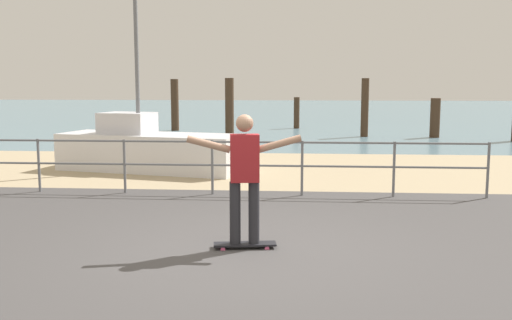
# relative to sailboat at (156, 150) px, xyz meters

# --- Properties ---
(ground_plane) EXTENTS (24.00, 10.00, 0.04)m
(ground_plane) POSITION_rel_sailboat_xyz_m (2.73, -7.41, -0.52)
(ground_plane) COLOR #474444
(ground_plane) RESTS_ON ground
(beach_strip) EXTENTS (24.00, 6.00, 0.04)m
(beach_strip) POSITION_rel_sailboat_xyz_m (2.73, 0.59, -0.52)
(beach_strip) COLOR tan
(beach_strip) RESTS_ON ground
(sea_surface) EXTENTS (72.00, 50.00, 0.04)m
(sea_surface) POSITION_rel_sailboat_xyz_m (2.73, 28.59, -0.52)
(sea_surface) COLOR slate
(sea_surface) RESTS_ON ground
(railing_fence) EXTENTS (10.19, 0.05, 1.05)m
(railing_fence) POSITION_rel_sailboat_xyz_m (1.78, -2.81, 0.18)
(railing_fence) COLOR slate
(railing_fence) RESTS_ON ground
(sailboat) EXTENTS (5.07, 2.37, 4.47)m
(sailboat) POSITION_rel_sailboat_xyz_m (0.00, 0.00, 0.00)
(sailboat) COLOR silver
(sailboat) RESTS_ON ground
(skateboard) EXTENTS (0.82, 0.32, 0.08)m
(skateboard) POSITION_rel_sailboat_xyz_m (2.72, -6.33, -0.45)
(skateboard) COLOR black
(skateboard) RESTS_ON ground
(skateboarder) EXTENTS (1.44, 0.30, 1.65)m
(skateboarder) POSITION_rel_sailboat_xyz_m (2.72, -6.33, 0.50)
(skateboarder) COLOR #26262B
(skateboarder) RESTS_ON skateboard
(groyne_post_0) EXTENTS (0.34, 0.34, 2.26)m
(groyne_post_0) POSITION_rel_sailboat_xyz_m (-2.02, 11.40, 0.61)
(groyne_post_0) COLOR #422D1E
(groyne_post_0) RESTS_ON ground
(groyne_post_1) EXTENTS (0.35, 0.35, 2.29)m
(groyne_post_1) POSITION_rel_sailboat_xyz_m (0.63, 9.35, 0.63)
(groyne_post_1) COLOR #422D1E
(groyne_post_1) RESTS_ON ground
(groyne_post_2) EXTENTS (0.26, 0.26, 1.44)m
(groyne_post_2) POSITION_rel_sailboat_xyz_m (3.28, 13.00, 0.20)
(groyne_post_2) COLOR #422D1E
(groyne_post_2) RESTS_ON ground
(groyne_post_3) EXTENTS (0.29, 0.29, 2.28)m
(groyne_post_3) POSITION_rel_sailboat_xyz_m (5.93, 9.14, 0.62)
(groyne_post_3) COLOR #422D1E
(groyne_post_3) RESTS_ON ground
(groyne_post_4) EXTENTS (0.37, 0.37, 1.52)m
(groyne_post_4) POSITION_rel_sailboat_xyz_m (8.58, 9.00, 0.24)
(groyne_post_4) COLOR #422D1E
(groyne_post_4) RESTS_ON ground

